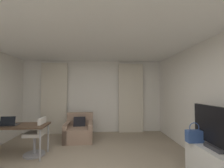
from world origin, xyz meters
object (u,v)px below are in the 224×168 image
object	(u,v)px
tv_flatscreen	(216,129)
tv_console	(218,168)
armchair	(79,131)
desk_chair	(36,138)
desk	(14,128)
laptop	(10,124)
handbag_primary	(194,136)

from	to	relation	value
tv_flatscreen	tv_console	bearing A→B (deg)	-90.00
armchair	tv_flatscreen	world-z (taller)	tv_flatscreen
desk_chair	tv_flatscreen	world-z (taller)	tv_flatscreen
armchair	desk	bearing A→B (deg)	-140.71
desk	armchair	bearing A→B (deg)	39.29
armchair	laptop	xyz separation A→B (m)	(-1.40, -1.14, 0.51)
laptop	tv_console	distance (m)	4.21
armchair	handbag_primary	xyz separation A→B (m)	(2.45, -1.99, 0.42)
desk	tv_flatscreen	bearing A→B (deg)	-17.87
desk	tv_console	size ratio (longest dim) A/B	1.27
armchair	tv_console	bearing A→B (deg)	-42.42
armchair	tv_flatscreen	bearing A→B (deg)	-42.14
desk_chair	handbag_primary	xyz separation A→B (m)	(3.30, -0.98, 0.30)
tv_flatscreen	handbag_primary	xyz separation A→B (m)	(-0.15, 0.36, -0.22)
armchair	laptop	bearing A→B (deg)	-140.94
tv_console	armchair	bearing A→B (deg)	137.58
laptop	handbag_primary	xyz separation A→B (m)	(3.85, -0.85, -0.09)
desk_chair	desk	bearing A→B (deg)	-171.05
tv_flatscreen	armchair	bearing A→B (deg)	137.86
desk	tv_console	xyz separation A→B (m)	(3.92, -1.29, -0.39)
desk_chair	tv_flatscreen	distance (m)	3.73
tv_console	handbag_primary	size ratio (longest dim) A/B	3.15
armchair	desk_chair	world-z (taller)	desk_chair
desk	tv_console	distance (m)	4.14
armchair	tv_flatscreen	size ratio (longest dim) A/B	0.82
desk	laptop	distance (m)	0.14
tv_flatscreen	handbag_primary	size ratio (longest dim) A/B	2.92
laptop	tv_flatscreen	size ratio (longest dim) A/B	0.30
tv_flatscreen	desk	bearing A→B (deg)	162.13
handbag_primary	tv_console	bearing A→B (deg)	-68.90
armchair	desk	world-z (taller)	armchair
desk_chair	handbag_primary	world-z (taller)	handbag_primary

